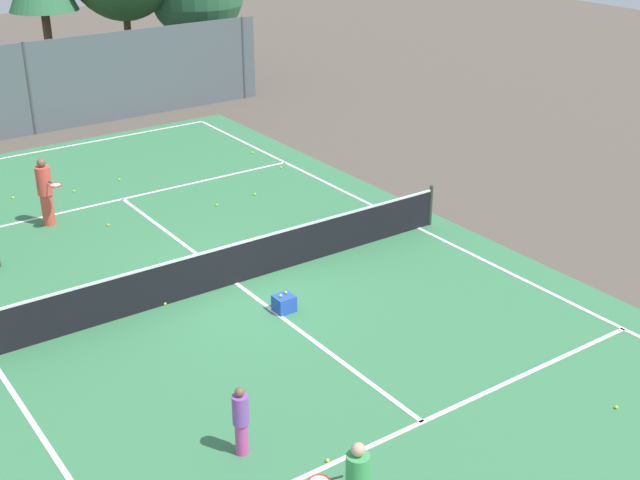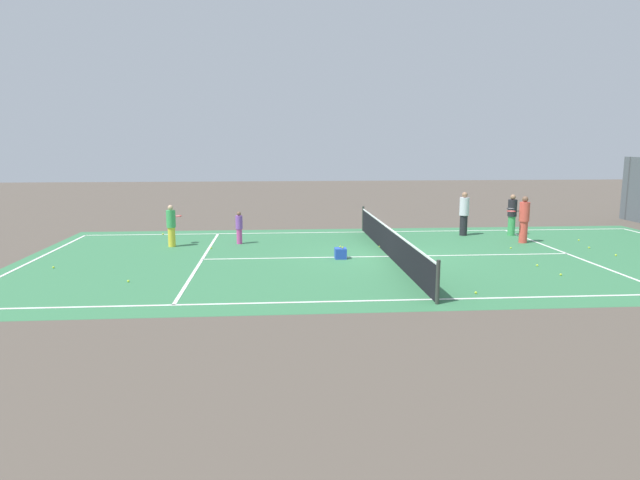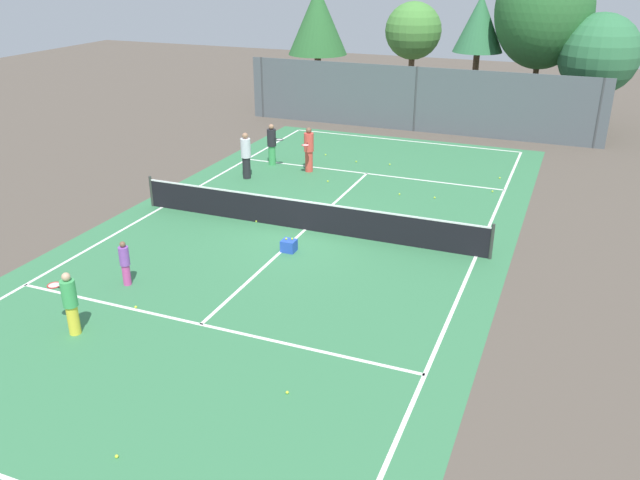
# 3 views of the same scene
# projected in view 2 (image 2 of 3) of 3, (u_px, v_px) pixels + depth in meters

# --- Properties ---
(ground_plane) EXTENTS (80.00, 80.00, 0.00)m
(ground_plane) POSITION_uv_depth(u_px,v_px,m) (389.00, 257.00, 19.62)
(ground_plane) COLOR brown
(court_surface) EXTENTS (13.00, 25.00, 0.01)m
(court_surface) POSITION_uv_depth(u_px,v_px,m) (389.00, 257.00, 19.62)
(court_surface) COLOR #387A4C
(court_surface) RESTS_ON ground_plane
(tennis_net) EXTENTS (11.90, 0.10, 1.10)m
(tennis_net) POSITION_uv_depth(u_px,v_px,m) (389.00, 242.00, 19.54)
(tennis_net) COLOR #333833
(tennis_net) RESTS_ON ground_plane
(player_0) EXTENTS (0.40, 0.40, 1.85)m
(player_0) POSITION_uv_depth(u_px,v_px,m) (464.00, 213.00, 23.97)
(player_0) COLOR #232328
(player_0) RESTS_ON ground_plane
(player_1) EXTENTS (0.92, 0.71, 1.75)m
(player_1) POSITION_uv_depth(u_px,v_px,m) (512.00, 214.00, 24.00)
(player_1) COLOR #3FA559
(player_1) RESTS_ON ground_plane
(player_2) EXTENTS (0.50, 0.98, 1.84)m
(player_2) POSITION_uv_depth(u_px,v_px,m) (524.00, 219.00, 22.18)
(player_2) COLOR #E54C3F
(player_2) RESTS_ON ground_plane
(player_3) EXTENTS (0.92, 0.52, 1.59)m
(player_3) POSITION_uv_depth(u_px,v_px,m) (171.00, 225.00, 21.38)
(player_3) COLOR yellow
(player_3) RESTS_ON ground_plane
(player_4) EXTENTS (0.27, 0.27, 1.27)m
(player_4) POSITION_uv_depth(u_px,v_px,m) (239.00, 227.00, 22.00)
(player_4) COLOR #D14799
(player_4) RESTS_ON ground_plane
(ball_crate) EXTENTS (0.42, 0.38, 0.43)m
(ball_crate) POSITION_uv_depth(u_px,v_px,m) (341.00, 253.00, 19.26)
(ball_crate) COLOR blue
(ball_crate) RESTS_ON ground_plane
(tennis_ball_0) EXTENTS (0.07, 0.07, 0.07)m
(tennis_ball_0) POSITION_uv_depth(u_px,v_px,m) (53.00, 267.00, 17.77)
(tennis_ball_0) COLOR #CCE533
(tennis_ball_0) RESTS_ON ground_plane
(tennis_ball_1) EXTENTS (0.07, 0.07, 0.07)m
(tennis_ball_1) POSITION_uv_depth(u_px,v_px,m) (579.00, 240.00, 22.75)
(tennis_ball_1) COLOR #CCE533
(tennis_ball_1) RESTS_ON ground_plane
(tennis_ball_2) EXTENTS (0.07, 0.07, 0.07)m
(tennis_ball_2) POSITION_uv_depth(u_px,v_px,m) (476.00, 293.00, 14.76)
(tennis_ball_2) COLOR #CCE533
(tennis_ball_2) RESTS_ON ground_plane
(tennis_ball_3) EXTENTS (0.07, 0.07, 0.07)m
(tennis_ball_3) POSITION_uv_depth(u_px,v_px,m) (380.00, 246.00, 21.36)
(tennis_ball_3) COLOR #CCE533
(tennis_ball_3) RESTS_ON ground_plane
(tennis_ball_4) EXTENTS (0.07, 0.07, 0.07)m
(tennis_ball_4) POSITION_uv_depth(u_px,v_px,m) (537.00, 265.00, 18.05)
(tennis_ball_4) COLOR #CCE533
(tennis_ball_4) RESTS_ON ground_plane
(tennis_ball_6) EXTENTS (0.07, 0.07, 0.07)m
(tennis_ball_6) POSITION_uv_depth(u_px,v_px,m) (128.00, 281.00, 15.99)
(tennis_ball_6) COLOR #CCE533
(tennis_ball_6) RESTS_ON ground_plane
(tennis_ball_8) EXTENTS (0.07, 0.07, 0.07)m
(tennis_ball_8) POSITION_uv_depth(u_px,v_px,m) (511.00, 248.00, 21.06)
(tennis_ball_8) COLOR #CCE533
(tennis_ball_8) RESTS_ON ground_plane
(tennis_ball_9) EXTENTS (0.07, 0.07, 0.07)m
(tennis_ball_9) POSITION_uv_depth(u_px,v_px,m) (616.00, 255.00, 19.70)
(tennis_ball_9) COLOR #CCE533
(tennis_ball_9) RESTS_ON ground_plane
(tennis_ball_10) EXTENTS (0.07, 0.07, 0.07)m
(tennis_ball_10) POSITION_uv_depth(u_px,v_px,m) (211.00, 248.00, 21.05)
(tennis_ball_10) COLOR #CCE533
(tennis_ball_10) RESTS_ON ground_plane
(tennis_ball_11) EXTENTS (0.07, 0.07, 0.07)m
(tennis_ball_11) POSITION_uv_depth(u_px,v_px,m) (589.00, 248.00, 21.13)
(tennis_ball_11) COLOR #CCE533
(tennis_ball_11) RESTS_ON ground_plane
(tennis_ball_12) EXTENTS (0.07, 0.07, 0.07)m
(tennis_ball_12) POSITION_uv_depth(u_px,v_px,m) (163.00, 234.00, 24.29)
(tennis_ball_12) COLOR #CCE533
(tennis_ball_12) RESTS_ON ground_plane
(tennis_ball_13) EXTENTS (0.07, 0.07, 0.07)m
(tennis_ball_13) POSITION_uv_depth(u_px,v_px,m) (561.00, 275.00, 16.79)
(tennis_ball_13) COLOR #CCE533
(tennis_ball_13) RESTS_ON ground_plane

